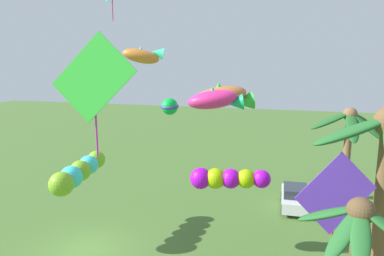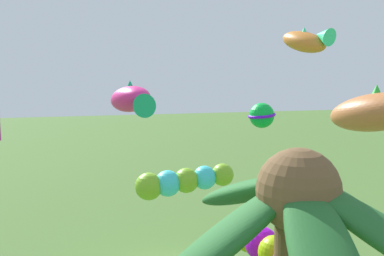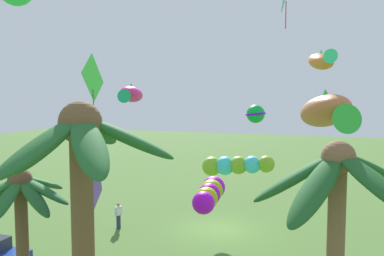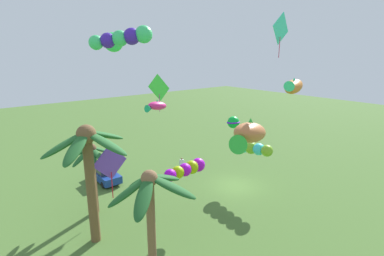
{
  "view_description": "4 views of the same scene",
  "coord_description": "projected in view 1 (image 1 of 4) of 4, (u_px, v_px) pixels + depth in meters",
  "views": [
    {
      "loc": [
        14.29,
        9.83,
        9.43
      ],
      "look_at": [
        -0.7,
        5.46,
        6.55
      ],
      "focal_mm": 32.55,
      "sensor_mm": 36.0,
      "label": 1
    },
    {
      "loc": [
        3.16,
        19.27,
        9.18
      ],
      "look_at": [
        -0.11,
        4.41,
        6.98
      ],
      "focal_mm": 44.53,
      "sensor_mm": 36.0,
      "label": 2
    },
    {
      "loc": [
        -6.1,
        22.31,
        8.1
      ],
      "look_at": [
        -0.09,
        5.24,
        6.6
      ],
      "focal_mm": 36.4,
      "sensor_mm": 36.0,
      "label": 3
    },
    {
      "loc": [
        -16.94,
        19.04,
        12.18
      ],
      "look_at": [
        0.16,
        5.14,
        6.46
      ],
      "focal_mm": 27.29,
      "sensor_mm": 36.0,
      "label": 4
    }
  ],
  "objects": [
    {
      "name": "ground_plane",
      "position": [
        87.0,
        250.0,
        17.91
      ],
      "size": [
        120.0,
        120.0,
        0.0
      ],
      "primitive_type": "plane",
      "color": "#476B2D"
    },
    {
      "name": "parked_car_1",
      "position": [
        295.0,
        197.0,
        23.01
      ],
      "size": [
        3.96,
        1.85,
        1.51
      ],
      "color": "silver",
      "rests_on": "ground"
    },
    {
      "name": "palm_tree_2",
      "position": [
        348.0,
        137.0,
        19.35
      ],
      "size": [
        3.85,
        4.1,
        7.09
      ],
      "color": "brown",
      "rests_on": "ground"
    },
    {
      "name": "kite_tube_3",
      "position": [
        227.0,
        179.0,
        16.67
      ],
      "size": [
        1.38,
        3.82,
        1.05
      ],
      "color": "#AC0DD8"
    },
    {
      "name": "kite_diamond_1",
      "position": [
        335.0,
        194.0,
        12.67
      ],
      "size": [
        1.0,
        2.88,
        4.15
      ],
      "color": "#6D3ACF"
    },
    {
      "name": "kite_diamond_4",
      "position": [
        94.0,
        80.0,
        9.63
      ],
      "size": [
        0.37,
        2.5,
        3.51
      ],
      "color": "#3FE240"
    },
    {
      "name": "kite_fish_7",
      "position": [
        216.0,
        100.0,
        12.51
      ],
      "size": [
        1.3,
        2.2,
        0.94
      ],
      "color": "#EE2881"
    },
    {
      "name": "palm_tree_0",
      "position": [
        358.0,
        243.0,
        10.28
      ],
      "size": [
        3.37,
        3.51,
        5.64
      ],
      "color": "brown",
      "rests_on": "ground"
    },
    {
      "name": "kite_fish_9",
      "position": [
        143.0,
        55.0,
        21.24
      ],
      "size": [
        1.88,
        2.79,
        1.26
      ],
      "color": "orange"
    },
    {
      "name": "kite_tube_10",
      "position": [
        78.0,
        172.0,
        18.15
      ],
      "size": [
        4.47,
        1.24,
        1.42
      ],
      "color": "#78B723"
    },
    {
      "name": "kite_ball_8",
      "position": [
        170.0,
        107.0,
        18.23
      ],
      "size": [
        1.11,
        1.1,
        0.88
      ],
      "color": "green"
    },
    {
      "name": "kite_fish_0",
      "position": [
        222.0,
        98.0,
        20.67
      ],
      "size": [
        2.92,
        4.2,
        1.87
      ],
      "color": "#BC6A37"
    }
  ]
}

